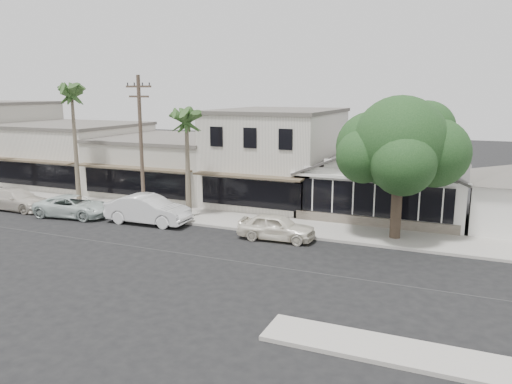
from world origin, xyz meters
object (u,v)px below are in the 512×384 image
at_px(shade_tree, 399,146).
at_px(car_0, 276,227).
at_px(car_1, 148,210).
at_px(car_3, 17,199).
at_px(car_2, 73,206).
at_px(utility_pole, 141,144).

bearing_deg(shade_tree, car_0, -155.70).
height_order(car_0, shade_tree, shade_tree).
relative_size(car_1, shade_tree, 0.68).
distance_m(car_1, car_3, 10.47).
height_order(car_1, car_3, car_1).
bearing_deg(car_0, car_2, 88.60).
relative_size(car_0, car_3, 0.86).
xyz_separation_m(utility_pole, car_3, (-9.44, -1.50, -4.07)).
distance_m(car_1, shade_tree, 15.27).
xyz_separation_m(car_0, car_2, (-13.93, -0.42, -0.03)).
height_order(car_1, shade_tree, shade_tree).
height_order(car_0, car_1, car_1).
bearing_deg(car_1, car_3, 90.84).
height_order(car_0, car_3, car_0).
xyz_separation_m(car_0, car_3, (-18.93, -0.43, -0.01)).
xyz_separation_m(car_0, shade_tree, (5.95, 2.69, 4.43)).
distance_m(utility_pole, car_1, 4.15).
relative_size(car_0, car_1, 0.80).
bearing_deg(car_2, car_1, -91.92).
bearing_deg(utility_pole, shade_tree, 6.00).
bearing_deg(car_0, shade_tree, -68.82).
bearing_deg(car_0, utility_pole, 80.48).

